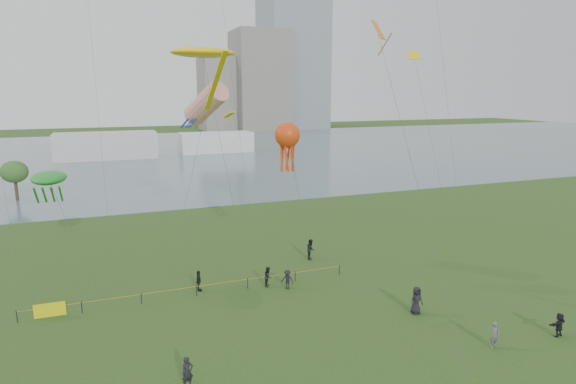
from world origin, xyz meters
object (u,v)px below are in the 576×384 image
object	(u,v)px
kite_flyer	(495,335)
kite_stingray	(203,53)
fence	(110,301)
kite_octopus	(287,136)

from	to	relation	value
kite_flyer	kite_stingray	xyz separation A→B (m)	(-13.29, 18.84, 17.25)
fence	kite_octopus	size ratio (longest dim) A/B	1.89
fence	kite_flyer	world-z (taller)	kite_flyer
fence	kite_octopus	distance (m)	17.99
kite_octopus	fence	bearing A→B (deg)	-165.74
kite_flyer	kite_octopus	world-z (taller)	kite_octopus
fence	kite_flyer	size ratio (longest dim) A/B	14.57
fence	kite_octopus	world-z (taller)	kite_octopus
kite_stingray	kite_flyer	bearing A→B (deg)	-79.10
kite_stingray	kite_octopus	size ratio (longest dim) A/B	1.45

